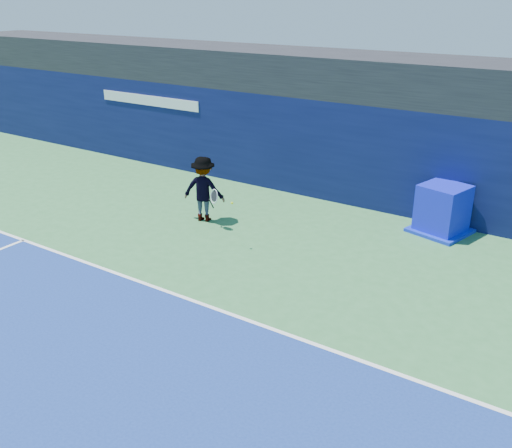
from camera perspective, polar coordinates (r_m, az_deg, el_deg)
name	(u,v)px	position (r m, az deg, el deg)	size (l,w,h in m)	color
ground	(54,365)	(10.67, -19.51, -13.11)	(80.00, 80.00, 0.00)	#33723C
baseline	(171,293)	(12.33, -8.53, -6.81)	(24.00, 0.10, 0.01)	white
stadium_band	(350,74)	(18.12, 9.41, 14.55)	(36.00, 3.00, 1.20)	black
back_wall_assembly	(332,149)	(17.64, 7.61, 7.47)	(36.00, 1.03, 3.00)	#0A103B
equipment_cart	(442,211)	(15.75, 18.13, 1.24)	(1.65, 1.65, 1.30)	#0D13C2
tennis_player	(204,189)	(15.73, -5.25, 3.50)	(1.42, 0.99, 1.82)	white
tennis_ball	(232,203)	(13.86, -2.41, 2.11)	(0.06, 0.06, 0.06)	#C4D617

